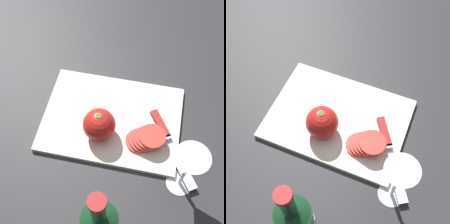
# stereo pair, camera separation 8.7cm
# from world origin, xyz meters

# --- Properties ---
(ground_plane) EXTENTS (3.00, 3.00, 0.00)m
(ground_plane) POSITION_xyz_m (0.00, 0.00, 0.00)
(ground_plane) COLOR #28282B
(cutting_board) EXTENTS (0.39, 0.29, 0.01)m
(cutting_board) POSITION_xyz_m (0.07, -0.01, 0.01)
(cutting_board) COLOR silver
(cutting_board) RESTS_ON ground_plane
(wine_glass) EXTENTS (0.08, 0.08, 0.17)m
(wine_glass) POSITION_xyz_m (-0.14, 0.14, 0.12)
(wine_glass) COLOR silver
(wine_glass) RESTS_ON ground_plane
(whole_tomato) EXTENTS (0.09, 0.09, 0.09)m
(whole_tomato) POSITION_xyz_m (0.10, 0.05, 0.06)
(whole_tomato) COLOR red
(whole_tomato) RESTS_ON cutting_board
(knife) EXTENTS (0.15, 0.22, 0.01)m
(knife) POSITION_xyz_m (-0.08, 0.02, 0.02)
(knife) COLOR silver
(knife) RESTS_ON cutting_board
(tomato_slice_stack_near) EXTENTS (0.11, 0.08, 0.04)m
(tomato_slice_stack_near) POSITION_xyz_m (-0.03, 0.05, 0.03)
(tomato_slice_stack_near) COLOR red
(tomato_slice_stack_near) RESTS_ON cutting_board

